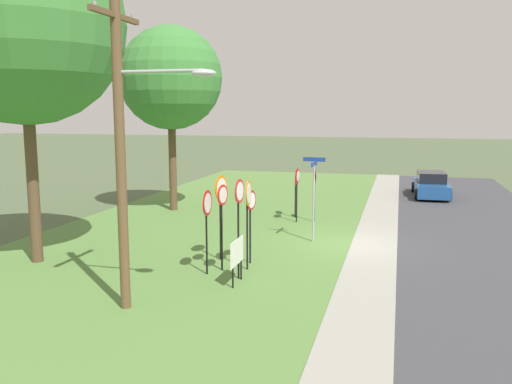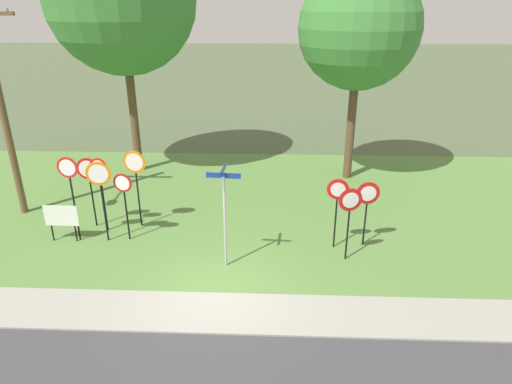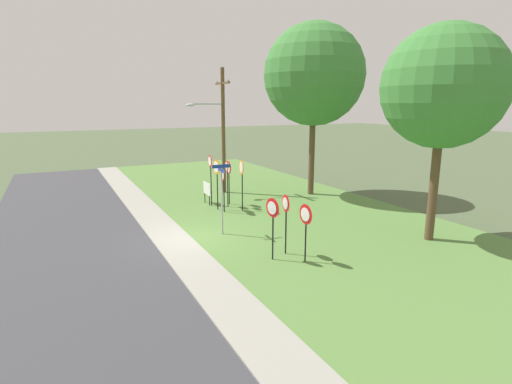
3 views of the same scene
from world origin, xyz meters
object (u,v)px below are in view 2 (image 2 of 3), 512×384
Objects in this scene: stop_sign_near_right at (135,171)px; oak_tree_right at (359,29)px; stop_sign_center_tall at (89,177)px; street_name_post at (224,209)px; stop_sign_far_center at (70,181)px; notice_board at (61,218)px; yield_sign_far_left at (368,199)px; yield_sign_near_left at (350,208)px; stop_sign_near_left at (100,180)px; yield_sign_near_right at (337,198)px; stop_sign_far_left at (124,193)px; stop_sign_far_right at (100,184)px.

stop_sign_near_right is 10.26m from oak_tree_right.
stop_sign_center_tall is 5.32m from street_name_post.
stop_sign_far_center is 1.31m from notice_board.
yield_sign_near_left is at bearing -129.21° from yield_sign_far_left.
stop_sign_far_center is 1.34× the size of yield_sign_far_left.
stop_sign_near_left is 0.84× the size of street_name_post.
stop_sign_near_right is (1.06, 0.39, 0.16)m from stop_sign_near_left.
street_name_post is at bearing 176.67° from yield_sign_near_left.
yield_sign_near_left is at bearing -13.12° from stop_sign_center_tall.
yield_sign_near_left is at bearing -62.41° from yield_sign_near_right.
stop_sign_far_center is at bearing 169.02° from street_name_post.
stop_sign_far_center is 0.33× the size of oak_tree_right.
stop_sign_near_right is 4.05m from street_name_post.
stop_sign_near_right is at bearing 37.06° from stop_sign_far_center.
yield_sign_near_right is (6.64, -0.23, 0.07)m from stop_sign_far_left.
stop_sign_far_left is at bearing 161.08° from yield_sign_near_left.
street_name_post is (-3.31, -1.21, 0.11)m from yield_sign_near_right.
oak_tree_right is at bearing 42.15° from stop_sign_near_right.
yield_sign_far_left is (9.05, -0.90, -0.23)m from stop_sign_center_tall.
oak_tree_right is (8.91, 5.46, 4.38)m from stop_sign_near_left.
stop_sign_far_right is (-0.79, -1.11, -0.01)m from stop_sign_near_right.
stop_sign_near_right is 1.18× the size of yield_sign_near_right.
oak_tree_right is at bearing 85.04° from yield_sign_near_right.
stop_sign_far_right is 0.88× the size of street_name_post.
stop_sign_far_right is 1.17× the size of yield_sign_near_left.
stop_sign_far_left is 1.72m from stop_sign_center_tall.
stop_sign_near_right is 1.36m from stop_sign_far_right.
yield_sign_near_right is 8.75m from notice_board.
stop_sign_near_left is 8.58m from yield_sign_far_left.
oak_tree_right reaches higher than notice_board.
stop_sign_far_left reaches higher than yield_sign_far_left.
stop_sign_near_left reaches higher than stop_sign_center_tall.
notice_board is at bearing 177.47° from stop_sign_far_right.
stop_sign_far_right is at bearing -174.15° from yield_sign_near_right.
stop_sign_center_tall is 0.29× the size of oak_tree_right.
stop_sign_far_right reaches higher than stop_sign_near_left.
stop_sign_center_tall is at bearing 171.10° from yield_sign_far_left.
street_name_post reaches higher than stop_sign_center_tall.
street_name_post reaches higher than stop_sign_far_right.
stop_sign_near_right is at bearing 49.32° from stop_sign_far_right.
yield_sign_near_left is at bearing 2.03° from stop_sign_far_left.
stop_sign_near_right is at bearing 152.84° from yield_sign_near_left.
yield_sign_far_left is at bearing 4.83° from stop_sign_near_left.
stop_sign_center_tall reaches higher than stop_sign_far_left.
yield_sign_far_left is at bearing 4.90° from stop_sign_far_center.
stop_sign_center_tall reaches higher than notice_board.
oak_tree_right reaches higher than yield_sign_near_left.
yield_sign_near_left is at bearing -2.38° from stop_sign_near_left.
yield_sign_near_left is at bearing -6.76° from stop_sign_near_right.
stop_sign_far_center is (-1.61, -0.10, 0.41)m from stop_sign_far_left.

